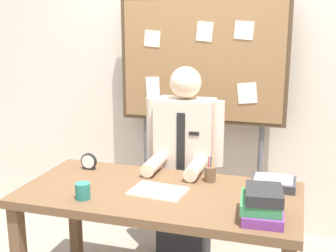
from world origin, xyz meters
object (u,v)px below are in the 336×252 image
desk (159,206)px  open_notebook (158,191)px  bulletin_board (202,65)px  coffee_mug (83,191)px  person (184,174)px  book_stack (263,204)px  paper_tray (273,183)px  desk_clock (89,162)px  pen_holder (210,174)px

desk → open_notebook: 0.10m
bulletin_board → coffee_mug: size_ratio=20.85×
person → book_stack: 1.00m
book_stack → paper_tray: 0.45m
open_notebook → paper_tray: paper_tray is taller
desk_clock → paper_tray: size_ratio=0.42×
desk → book_stack: 0.66m
paper_tray → open_notebook: bearing=-156.8°
book_stack → paper_tray: size_ratio=1.11×
desk_clock → person: bearing=30.8°
book_stack → paper_tray: bearing=87.0°
person → paper_tray: 0.72m
desk → pen_holder: (0.25, 0.24, 0.14)m
book_stack → desk_clock: book_stack is taller
book_stack → pen_holder: book_stack is taller
desk_clock → coffee_mug: desk_clock is taller
person → pen_holder: 0.44m
person → bulletin_board: (-0.00, 0.50, 0.73)m
desk_clock → coffee_mug: size_ratio=1.19×
book_stack → person: bearing=128.3°
desk_clock → paper_tray: desk_clock is taller
bulletin_board → person: bearing=-90.0°
person → coffee_mug: size_ratio=15.57×
open_notebook → pen_holder: pen_holder is taller
coffee_mug → open_notebook: bearing=30.4°
book_stack → desk_clock: (-1.18, 0.43, -0.03)m
book_stack → coffee_mug: size_ratio=3.15×
book_stack → desk_clock: 1.26m
person → open_notebook: person is taller
bulletin_board → book_stack: bulletin_board is taller
person → coffee_mug: person is taller
person → desk_clock: bearing=-149.2°
desk → book_stack: book_stack is taller
paper_tray → desk_clock: bearing=-179.1°
person → book_stack: size_ratio=4.94×
coffee_mug → bulletin_board: bearing=74.2°
desk → coffee_mug: bearing=-147.5°
book_stack → pen_holder: (-0.36, 0.44, -0.03)m
desk → person: 0.57m
book_stack → open_notebook: size_ratio=0.93×
bulletin_board → book_stack: bearing=-64.5°
coffee_mug → pen_holder: pen_holder is taller
person → paper_tray: bearing=-26.8°
pen_holder → paper_tray: bearing=1.9°
desk → pen_holder: pen_holder is taller
desk → pen_holder: 0.38m
book_stack → coffee_mug: 0.98m
person → open_notebook: bearing=-90.2°
pen_holder → book_stack: bearing=-50.8°
desk → coffee_mug: (-0.37, -0.24, 0.14)m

